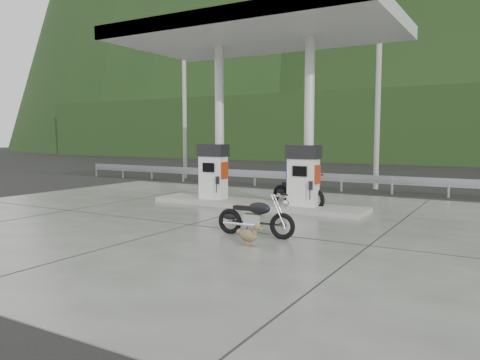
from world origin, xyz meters
The scene contains 17 objects.
ground centered at (0.00, 0.00, 0.00)m, with size 160.00×160.00×0.00m, color black.
forecourt_apron centered at (0.00, 0.00, 0.01)m, with size 18.00×14.00×0.02m, color #63625E.
pump_island centered at (0.00, 2.50, 0.10)m, with size 7.00×1.40×0.15m, color #A19D96.
gas_pump_left centered at (-1.60, 2.50, 1.07)m, with size 0.95×0.55×1.80m, color white, non-canonical shape.
gas_pump_right centered at (1.60, 2.50, 1.07)m, with size 0.95×0.55×1.80m, color white, non-canonical shape.
canopy_column_left centered at (-1.60, 2.90, 2.67)m, with size 0.30×0.30×5.00m, color silver.
canopy_column_right centered at (1.60, 2.90, 2.67)m, with size 0.30×0.30×5.00m, color silver.
canopy_roof centered at (0.00, 2.50, 5.37)m, with size 8.50×5.00×0.40m, color silver.
guardrail centered at (0.00, 8.00, 0.71)m, with size 26.00×0.16×1.42m, color #97999E, non-canonical shape.
road centered at (0.00, 11.50, 0.00)m, with size 60.00×7.00×0.01m, color black.
utility_pole_a centered at (-8.00, 9.50, 4.00)m, with size 0.22×0.22×8.00m, color gray.
utility_pole_b centered at (2.00, 9.50, 4.00)m, with size 0.22×0.22×8.00m, color gray.
tree_band centered at (0.00, 30.00, 3.00)m, with size 80.00×6.00×6.00m, color black.
forested_hills centered at (0.00, 60.00, 0.00)m, with size 100.00×40.00×140.00m, color black, non-canonical shape.
motorcycle_left centered at (1.22, 2.99, 0.49)m, with size 1.98×0.63×0.94m, color black, non-canonical shape.
motorcycle_right centered at (2.07, -1.36, 0.43)m, with size 1.74×0.55×0.83m, color black, non-canonical shape.
duck centered at (2.37, -2.24, 0.22)m, with size 0.57×0.16×0.41m, color brown, non-canonical shape.
Camera 1 is at (6.91, -10.38, 2.24)m, focal length 35.00 mm.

